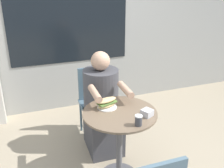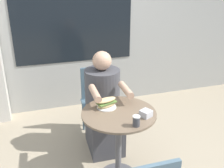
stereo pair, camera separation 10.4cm
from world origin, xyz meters
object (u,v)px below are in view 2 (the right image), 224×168
Objects in this scene: sandwich_on_plate at (107,103)px; drink_cup at (136,121)px; diner_chair at (96,95)px; seated_diner at (104,109)px; cafe_table at (119,131)px.

sandwich_on_plate is 2.30× the size of drink_cup.
diner_chair is 0.74× the size of seated_diner.
sandwich_on_plate is 0.42m from drink_cup.
diner_chair is 0.83m from sandwich_on_plate.
seated_diner is (-0.01, -0.35, -0.02)m from diner_chair.
cafe_table is at bearing -57.84° from sandwich_on_plate.
seated_diner reaches higher than cafe_table.
cafe_table is 0.29m from sandwich_on_plate.
diner_chair is 0.35m from seated_diner.
diner_chair is at bearing 92.37° from drink_cup.
sandwich_on_plate is at bearing 80.64° from seated_diner.
seated_diner is at bearing 89.23° from cafe_table.
diner_chair is (0.01, 0.91, -0.03)m from cafe_table.
seated_diner is at bearing 93.74° from drink_cup.
drink_cup is at bearing 94.60° from diner_chair.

